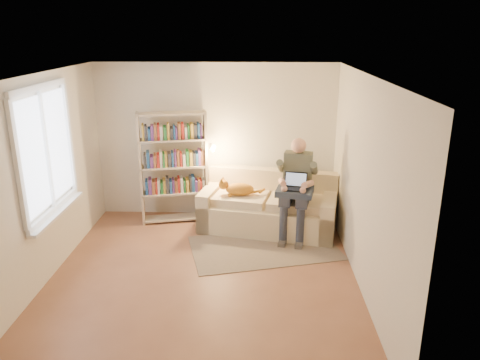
{
  "coord_description": "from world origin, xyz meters",
  "views": [
    {
      "loc": [
        0.68,
        -5.42,
        3.12
      ],
      "look_at": [
        0.45,
        1.0,
        1.03
      ],
      "focal_mm": 35.0,
      "sensor_mm": 36.0,
      "label": 1
    }
  ],
  "objects_px": {
    "sofa": "(269,209)",
    "cat": "(236,189)",
    "laptop": "(297,185)",
    "person": "(296,183)",
    "bookshelf": "(174,162)"
  },
  "relations": [
    {
      "from": "cat",
      "to": "laptop",
      "type": "xyz_separation_m",
      "value": [
        0.94,
        -0.36,
        0.2
      ]
    },
    {
      "from": "person",
      "to": "bookshelf",
      "type": "bearing_deg",
      "value": 177.24
    },
    {
      "from": "sofa",
      "to": "person",
      "type": "relative_size",
      "value": 1.49
    },
    {
      "from": "laptop",
      "to": "bookshelf",
      "type": "relative_size",
      "value": 0.21
    },
    {
      "from": "person",
      "to": "bookshelf",
      "type": "height_order",
      "value": "bookshelf"
    },
    {
      "from": "laptop",
      "to": "person",
      "type": "bearing_deg",
      "value": 100.23
    },
    {
      "from": "bookshelf",
      "to": "sofa",
      "type": "bearing_deg",
      "value": -21.77
    },
    {
      "from": "sofa",
      "to": "laptop",
      "type": "xyz_separation_m",
      "value": [
        0.4,
        -0.39,
        0.55
      ]
    },
    {
      "from": "person",
      "to": "bookshelf",
      "type": "xyz_separation_m",
      "value": [
        -1.97,
        0.52,
        0.16
      ]
    },
    {
      "from": "sofa",
      "to": "cat",
      "type": "height_order",
      "value": "sofa"
    },
    {
      "from": "laptop",
      "to": "bookshelf",
      "type": "xyz_separation_m",
      "value": [
        -1.96,
        0.66,
        0.14
      ]
    },
    {
      "from": "sofa",
      "to": "cat",
      "type": "relative_size",
      "value": 3.29
    },
    {
      "from": "cat",
      "to": "sofa",
      "type": "bearing_deg",
      "value": 14.79
    },
    {
      "from": "person",
      "to": "laptop",
      "type": "xyz_separation_m",
      "value": [
        -0.0,
        -0.14,
        0.02
      ]
    },
    {
      "from": "person",
      "to": "cat",
      "type": "xyz_separation_m",
      "value": [
        -0.94,
        0.22,
        -0.18
      ]
    }
  ]
}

